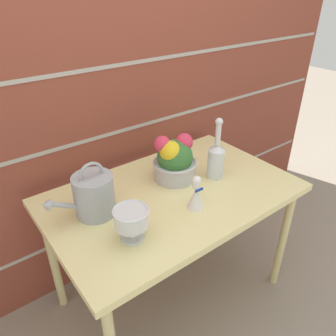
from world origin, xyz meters
TOP-DOWN VIEW (x-y plane):
  - ground_plane at (0.00, 0.00)m, footprint 12.00×12.00m
  - brick_wall at (0.00, 0.49)m, footprint 3.60×0.08m
  - patio_table at (0.00, 0.00)m, footprint 1.24×0.77m
  - watering_can at (-0.38, 0.08)m, footprint 0.32×0.18m
  - crystal_pedestal_bowl at (-0.34, -0.16)m, footprint 0.15×0.15m
  - flower_planter at (0.09, 0.10)m, footprint 0.23×0.23m
  - glass_decanter at (0.27, -0.02)m, footprint 0.09×0.09m
  - figurine_vase at (0.01, -0.16)m, footprint 0.08×0.08m

SIDE VIEW (x-z plane):
  - ground_plane at x=0.00m, z-range 0.00..0.00m
  - patio_table at x=0.00m, z-range 0.30..1.04m
  - figurine_vase at x=0.01m, z-range 0.72..0.89m
  - crystal_pedestal_bowl at x=-0.34m, z-range 0.76..0.91m
  - watering_can at x=-0.38m, z-range 0.71..0.97m
  - flower_planter at x=0.09m, z-range 0.73..0.98m
  - glass_decanter at x=0.27m, z-range 0.68..1.02m
  - brick_wall at x=0.00m, z-range 0.00..2.20m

